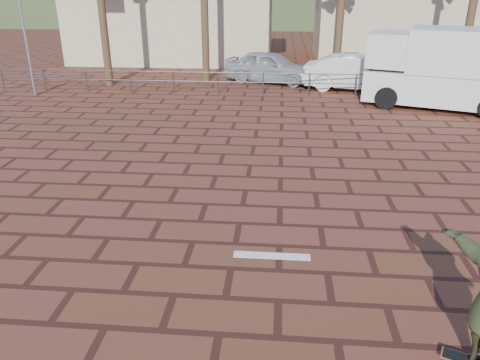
# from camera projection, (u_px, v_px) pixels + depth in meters

# --- Properties ---
(ground) EXTENTS (120.00, 120.00, 0.00)m
(ground) POSITION_uv_depth(u_px,v_px,m) (239.00, 223.00, 9.69)
(ground) COLOR brown
(ground) RESTS_ON ground
(paint_stripe) EXTENTS (1.40, 0.22, 0.01)m
(paint_stripe) POSITION_uv_depth(u_px,v_px,m) (272.00, 256.00, 8.54)
(paint_stripe) COLOR white
(paint_stripe) RESTS_ON ground
(guardrail) EXTENTS (24.06, 0.06, 1.00)m
(guardrail) POSITION_uv_depth(u_px,v_px,m) (263.00, 79.00, 20.43)
(guardrail) COLOR #47494F
(guardrail) RESTS_ON ground
(building_west) EXTENTS (12.60, 7.60, 4.50)m
(building_west) POSITION_uv_depth(u_px,v_px,m) (175.00, 22.00, 29.45)
(building_west) COLOR beige
(building_west) RESTS_ON ground
(building_east) EXTENTS (10.60, 6.60, 5.00)m
(building_east) POSITION_uv_depth(u_px,v_px,m) (396.00, 17.00, 30.07)
(building_east) COLOR beige
(building_east) RESTS_ON ground
(campervan) EXTENTS (6.30, 4.27, 3.02)m
(campervan) POSITION_uv_depth(u_px,v_px,m) (448.00, 67.00, 17.98)
(campervan) COLOR silver
(campervan) RESTS_ON ground
(car_silver) EXTENTS (4.84, 3.14, 1.53)m
(car_silver) POSITION_uv_depth(u_px,v_px,m) (270.00, 67.00, 22.96)
(car_silver) COLOR #A3A6AA
(car_silver) RESTS_ON ground
(car_white) EXTENTS (5.11, 2.62, 1.60)m
(car_white) POSITION_uv_depth(u_px,v_px,m) (358.00, 73.00, 21.21)
(car_white) COLOR silver
(car_white) RESTS_ON ground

